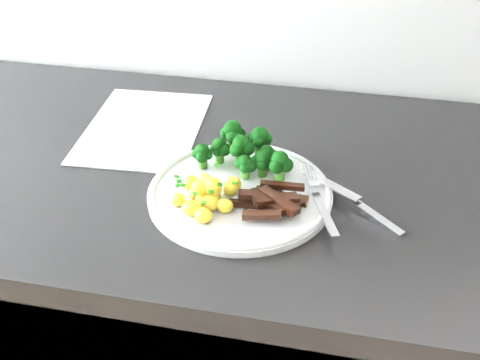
% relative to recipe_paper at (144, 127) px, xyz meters
% --- Properties ---
extents(recipe_paper, '(0.21, 0.29, 0.00)m').
position_rel_recipe_paper_xyz_m(recipe_paper, '(0.00, 0.00, 0.00)').
color(recipe_paper, silver).
rests_on(recipe_paper, counter).
extents(plate, '(0.27, 0.27, 0.02)m').
position_rel_recipe_paper_xyz_m(plate, '(0.21, -0.17, 0.01)').
color(plate, white).
rests_on(plate, counter).
extents(broccoli, '(0.16, 0.10, 0.06)m').
position_rel_recipe_paper_xyz_m(broccoli, '(0.21, -0.10, 0.04)').
color(broccoli, '#356B1D').
rests_on(broccoli, plate).
extents(potatoes, '(0.09, 0.11, 0.04)m').
position_rel_recipe_paper_xyz_m(potatoes, '(0.17, -0.20, 0.02)').
color(potatoes, yellow).
rests_on(potatoes, plate).
extents(beef_strips, '(0.11, 0.09, 0.03)m').
position_rel_recipe_paper_xyz_m(beef_strips, '(0.26, -0.20, 0.02)').
color(beef_strips, black).
rests_on(beef_strips, plate).
extents(fork, '(0.07, 0.17, 0.02)m').
position_rel_recipe_paper_xyz_m(fork, '(0.33, -0.18, 0.02)').
color(fork, silver).
rests_on(fork, plate).
extents(knife, '(0.15, 0.13, 0.02)m').
position_rel_recipe_paper_xyz_m(knife, '(0.39, -0.17, 0.01)').
color(knife, silver).
rests_on(knife, plate).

